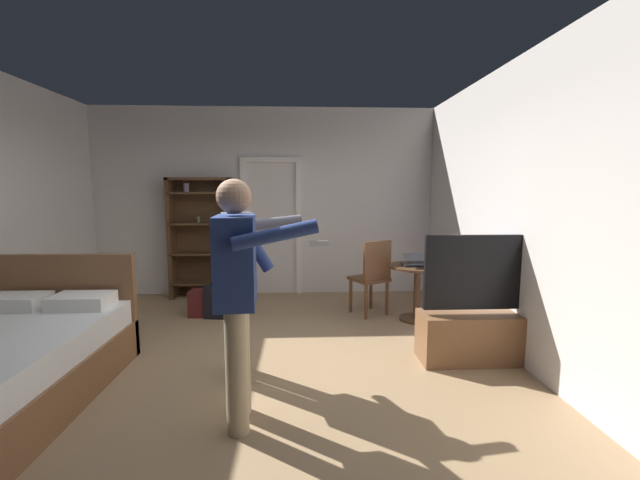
{
  "coord_description": "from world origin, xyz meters",
  "views": [
    {
      "loc": [
        0.56,
        -3.5,
        1.64
      ],
      "look_at": [
        0.73,
        0.12,
        1.18
      ],
      "focal_mm": 22.53,
      "sensor_mm": 36.0,
      "label": 1
    }
  ],
  "objects_px": {
    "side_table": "(417,283)",
    "suitcase_small": "(227,300)",
    "bookshelf": "(202,233)",
    "bottle_on_table": "(431,257)",
    "person_striped_shirt": "(240,268)",
    "person_blue_shirt": "(238,285)",
    "laptop": "(416,262)",
    "wooden_chair": "(372,274)",
    "suitcase_dark": "(211,303)",
    "bed": "(1,366)",
    "tv_flatscreen": "(485,326)"
  },
  "relations": [
    {
      "from": "bookshelf",
      "to": "bottle_on_table",
      "type": "height_order",
      "value": "bookshelf"
    },
    {
      "from": "wooden_chair",
      "to": "person_blue_shirt",
      "type": "relative_size",
      "value": 0.58
    },
    {
      "from": "side_table",
      "to": "person_blue_shirt",
      "type": "bearing_deg",
      "value": -130.97
    },
    {
      "from": "tv_flatscreen",
      "to": "suitcase_small",
      "type": "bearing_deg",
      "value": 151.17
    },
    {
      "from": "suitcase_dark",
      "to": "suitcase_small",
      "type": "height_order",
      "value": "suitcase_small"
    },
    {
      "from": "bookshelf",
      "to": "suitcase_small",
      "type": "xyz_separation_m",
      "value": [
        0.53,
        -0.99,
        -0.78
      ]
    },
    {
      "from": "person_blue_shirt",
      "to": "bed",
      "type": "bearing_deg",
      "value": 169.86
    },
    {
      "from": "suitcase_dark",
      "to": "bookshelf",
      "type": "bearing_deg",
      "value": 108.81
    },
    {
      "from": "bottle_on_table",
      "to": "suitcase_small",
      "type": "height_order",
      "value": "bottle_on_table"
    },
    {
      "from": "bed",
      "to": "wooden_chair",
      "type": "distance_m",
      "value": 3.82
    },
    {
      "from": "bed",
      "to": "person_striped_shirt",
      "type": "height_order",
      "value": "person_striped_shirt"
    },
    {
      "from": "bookshelf",
      "to": "wooden_chair",
      "type": "height_order",
      "value": "bookshelf"
    },
    {
      "from": "side_table",
      "to": "suitcase_small",
      "type": "xyz_separation_m",
      "value": [
        -2.42,
        0.28,
        -0.27
      ]
    },
    {
      "from": "tv_flatscreen",
      "to": "wooden_chair",
      "type": "bearing_deg",
      "value": 119.78
    },
    {
      "from": "bookshelf",
      "to": "person_striped_shirt",
      "type": "relative_size",
      "value": 1.08
    },
    {
      "from": "bed",
      "to": "suitcase_small",
      "type": "height_order",
      "value": "bed"
    },
    {
      "from": "side_table",
      "to": "person_blue_shirt",
      "type": "xyz_separation_m",
      "value": [
        -1.88,
        -2.16,
        0.52
      ]
    },
    {
      "from": "suitcase_dark",
      "to": "bed",
      "type": "bearing_deg",
      "value": -116.39
    },
    {
      "from": "bed",
      "to": "bookshelf",
      "type": "xyz_separation_m",
      "value": [
        0.8,
        3.09,
        0.68
      ]
    },
    {
      "from": "bottle_on_table",
      "to": "suitcase_dark",
      "type": "relative_size",
      "value": 0.51
    },
    {
      "from": "bookshelf",
      "to": "person_striped_shirt",
      "type": "distance_m",
      "value": 2.88
    },
    {
      "from": "bed",
      "to": "bottle_on_table",
      "type": "relative_size",
      "value": 7.6
    },
    {
      "from": "suitcase_small",
      "to": "person_striped_shirt",
      "type": "bearing_deg",
      "value": -68.22
    },
    {
      "from": "bed",
      "to": "person_striped_shirt",
      "type": "distance_m",
      "value": 1.93
    },
    {
      "from": "laptop",
      "to": "person_striped_shirt",
      "type": "distance_m",
      "value": 2.4
    },
    {
      "from": "bed",
      "to": "person_blue_shirt",
      "type": "relative_size",
      "value": 1.19
    },
    {
      "from": "bookshelf",
      "to": "wooden_chair",
      "type": "distance_m",
      "value": 2.67
    },
    {
      "from": "person_blue_shirt",
      "to": "suitcase_dark",
      "type": "distance_m",
      "value": 2.72
    },
    {
      "from": "person_striped_shirt",
      "to": "suitcase_small",
      "type": "xyz_separation_m",
      "value": [
        -0.44,
        1.72,
        -0.77
      ]
    },
    {
      "from": "bookshelf",
      "to": "tv_flatscreen",
      "type": "distance_m",
      "value": 4.14
    },
    {
      "from": "tv_flatscreen",
      "to": "bookshelf",
      "type": "bearing_deg",
      "value": 142.55
    },
    {
      "from": "bookshelf",
      "to": "laptop",
      "type": "xyz_separation_m",
      "value": [
        2.92,
        -1.31,
        -0.23
      ]
    },
    {
      "from": "tv_flatscreen",
      "to": "laptop",
      "type": "distance_m",
      "value": 1.29
    },
    {
      "from": "side_table",
      "to": "wooden_chair",
      "type": "distance_m",
      "value": 0.57
    },
    {
      "from": "bottle_on_table",
      "to": "person_striped_shirt",
      "type": "bearing_deg",
      "value": -147.25
    },
    {
      "from": "wooden_chair",
      "to": "person_blue_shirt",
      "type": "bearing_deg",
      "value": -119.56
    },
    {
      "from": "laptop",
      "to": "person_blue_shirt",
      "type": "relative_size",
      "value": 0.19
    },
    {
      "from": "bed",
      "to": "bottle_on_table",
      "type": "xyz_separation_m",
      "value": [
        3.88,
        1.75,
        0.51
      ]
    },
    {
      "from": "wooden_chair",
      "to": "suitcase_dark",
      "type": "xyz_separation_m",
      "value": [
        -2.11,
        0.1,
        -0.38
      ]
    },
    {
      "from": "side_table",
      "to": "suitcase_small",
      "type": "distance_m",
      "value": 2.45
    },
    {
      "from": "laptop",
      "to": "suitcase_small",
      "type": "bearing_deg",
      "value": 172.41
    },
    {
      "from": "laptop",
      "to": "person_blue_shirt",
      "type": "bearing_deg",
      "value": -131.09
    },
    {
      "from": "bottle_on_table",
      "to": "side_table",
      "type": "bearing_deg",
      "value": 150.26
    },
    {
      "from": "tv_flatscreen",
      "to": "suitcase_dark",
      "type": "distance_m",
      "value": 3.33
    },
    {
      "from": "side_table",
      "to": "suitcase_small",
      "type": "relative_size",
      "value": 1.39
    },
    {
      "from": "bookshelf",
      "to": "person_blue_shirt",
      "type": "relative_size",
      "value": 1.06
    },
    {
      "from": "tv_flatscreen",
      "to": "person_striped_shirt",
      "type": "height_order",
      "value": "person_striped_shirt"
    },
    {
      "from": "tv_flatscreen",
      "to": "wooden_chair",
      "type": "distance_m",
      "value": 1.68
    },
    {
      "from": "bed",
      "to": "person_blue_shirt",
      "type": "xyz_separation_m",
      "value": [
        1.87,
        -0.33,
        0.69
      ]
    },
    {
      "from": "side_table",
      "to": "suitcase_dark",
      "type": "distance_m",
      "value": 2.68
    }
  ]
}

